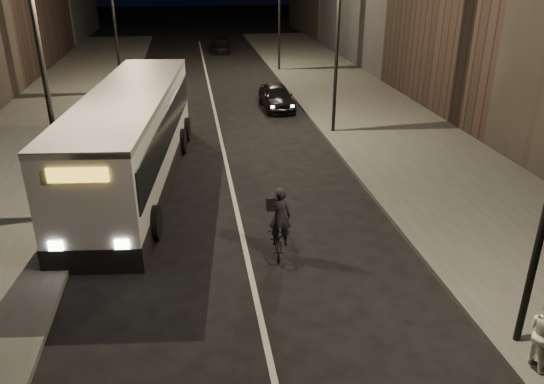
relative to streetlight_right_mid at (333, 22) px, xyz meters
name	(u,v)px	position (x,y,z in m)	size (l,w,h in m)	color
ground	(250,271)	(-5.33, -12.00, -5.36)	(180.00, 180.00, 0.00)	black
sidewalk_right	(375,119)	(3.17, 2.00, -5.28)	(7.00, 70.00, 0.16)	#3C3C39
sidewalk_left	(47,133)	(-13.83, 2.00, -5.28)	(7.00, 70.00, 0.16)	#3C3C39
streetlight_right_mid	(333,22)	(0.00, 0.00, 0.00)	(1.20, 0.44, 8.12)	black
streetlight_left_near	(51,58)	(-10.66, -8.00, 0.00)	(1.20, 0.44, 8.12)	black
streetlight_left_far	(117,7)	(-10.66, 10.00, 0.00)	(1.20, 0.44, 8.12)	black
city_bus	(132,134)	(-8.93, -4.86, -3.41)	(4.26, 13.52, 3.59)	silver
cyclist_on_bicycle	(279,231)	(-4.37, -11.09, -4.64)	(0.91, 1.96, 2.18)	black
car_near	(277,97)	(-1.73, 5.15, -4.65)	(1.67, 4.15, 1.41)	black
car_mid	(157,76)	(-8.81, 12.39, -4.69)	(1.41, 4.05, 1.33)	#38383A
car_far	(221,45)	(-3.51, 25.93, -4.75)	(1.72, 4.22, 1.23)	black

